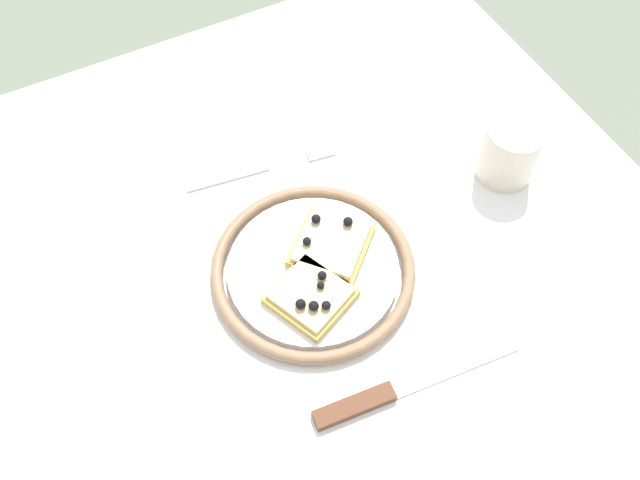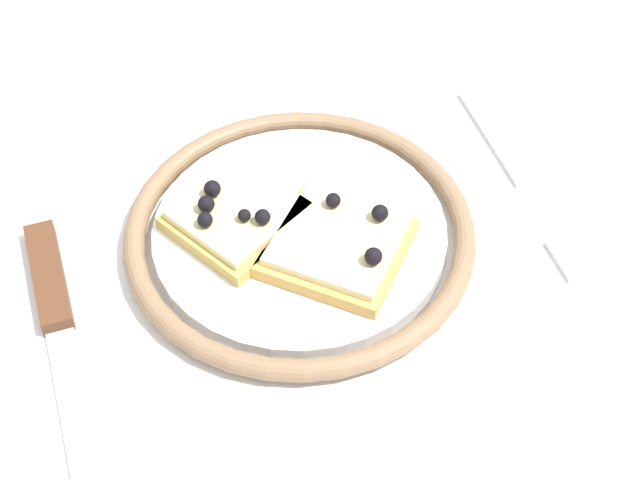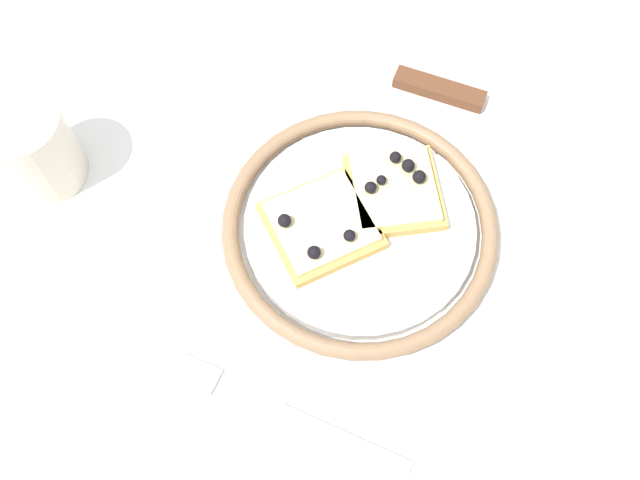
{
  "view_description": "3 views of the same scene",
  "coord_description": "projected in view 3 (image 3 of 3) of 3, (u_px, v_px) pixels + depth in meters",
  "views": [
    {
      "loc": [
        0.33,
        -0.16,
        1.41
      ],
      "look_at": [
        -0.06,
        0.04,
        0.74
      ],
      "focal_mm": 38.03,
      "sensor_mm": 36.0,
      "label": 1
    },
    {
      "loc": [
        0.12,
        0.39,
        1.18
      ],
      "look_at": [
        -0.04,
        0.03,
        0.73
      ],
      "focal_mm": 49.94,
      "sensor_mm": 36.0,
      "label": 2
    },
    {
      "loc": [
        -0.3,
        -0.03,
        1.26
      ],
      "look_at": [
        -0.06,
        0.04,
        0.74
      ],
      "focal_mm": 38.71,
      "sensor_mm": 36.0,
      "label": 3
    }
  ],
  "objects": [
    {
      "name": "dining_table",
      "position": [
        378.0,
        239.0,
        0.7
      ],
      "size": [
        1.0,
        0.94,
        0.72
      ],
      "color": "white",
      "rests_on": "ground_plane"
    },
    {
      "name": "knife",
      "position": [
        407.0,
        80.0,
        0.68
      ],
      "size": [
        0.04,
        0.24,
        0.01
      ],
      "color": "silver",
      "rests_on": "dining_table"
    },
    {
      "name": "pizza_slice_far",
      "position": [
        321.0,
        225.0,
        0.59
      ],
      "size": [
        0.12,
        0.12,
        0.03
      ],
      "color": "tan",
      "rests_on": "plate"
    },
    {
      "name": "ground_plane",
      "position": [
        352.0,
        385.0,
        1.27
      ],
      "size": [
        6.0,
        6.0,
        0.0
      ],
      "primitive_type": "plane",
      "color": "slate"
    },
    {
      "name": "pizza_slice_near",
      "position": [
        394.0,
        191.0,
        0.6
      ],
      "size": [
        0.11,
        0.11,
        0.03
      ],
      "color": "tan",
      "rests_on": "plate"
    },
    {
      "name": "plate",
      "position": [
        360.0,
        226.0,
        0.6
      ],
      "size": [
        0.24,
        0.24,
        0.02
      ],
      "color": "white",
      "rests_on": "dining_table"
    },
    {
      "name": "fork",
      "position": [
        287.0,
        415.0,
        0.54
      ],
      "size": [
        0.04,
        0.2,
        0.0
      ],
      "color": "silver",
      "rests_on": "dining_table"
    },
    {
      "name": "cup",
      "position": [
        33.0,
        149.0,
        0.6
      ],
      "size": [
        0.07,
        0.07,
        0.08
      ],
      "primitive_type": "cylinder",
      "color": "beige",
      "rests_on": "dining_table"
    }
  ]
}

